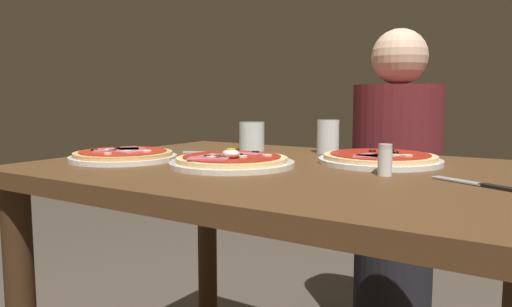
% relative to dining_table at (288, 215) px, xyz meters
% --- Properties ---
extents(dining_table, '(1.21, 0.85, 0.77)m').
position_rel_dining_table_xyz_m(dining_table, '(0.00, 0.00, 0.00)').
color(dining_table, brown).
rests_on(dining_table, ground).
extents(pizza_foreground, '(0.30, 0.30, 0.05)m').
position_rel_dining_table_xyz_m(pizza_foreground, '(-0.11, -0.07, 0.13)').
color(pizza_foreground, silver).
rests_on(pizza_foreground, dining_table).
extents(pizza_across_left, '(0.30, 0.30, 0.03)m').
position_rel_dining_table_xyz_m(pizza_across_left, '(0.17, 0.17, 0.13)').
color(pizza_across_left, white).
rests_on(pizza_across_left, dining_table).
extents(pizza_across_right, '(0.28, 0.28, 0.03)m').
position_rel_dining_table_xyz_m(pizza_across_right, '(-0.42, -0.13, 0.13)').
color(pizza_across_right, white).
rests_on(pizza_across_right, dining_table).
extents(water_glass_near, '(0.07, 0.07, 0.10)m').
position_rel_dining_table_xyz_m(water_glass_near, '(-0.04, 0.31, 0.16)').
color(water_glass_near, silver).
rests_on(water_glass_near, dining_table).
extents(water_glass_far, '(0.08, 0.08, 0.09)m').
position_rel_dining_table_xyz_m(water_glass_far, '(-0.26, 0.24, 0.16)').
color(water_glass_far, silver).
rests_on(water_glass_far, dining_table).
extents(fork, '(0.15, 0.07, 0.00)m').
position_rel_dining_table_xyz_m(fork, '(-0.34, 0.10, 0.12)').
color(fork, silver).
rests_on(fork, dining_table).
extents(knife, '(0.18, 0.11, 0.01)m').
position_rel_dining_table_xyz_m(knife, '(0.44, -0.04, 0.12)').
color(knife, silver).
rests_on(knife, dining_table).
extents(salt_shaker, '(0.03, 0.03, 0.07)m').
position_rel_dining_table_xyz_m(salt_shaker, '(0.24, -0.01, 0.15)').
color(salt_shaker, white).
rests_on(salt_shaker, dining_table).
extents(diner_person, '(0.32, 0.32, 1.18)m').
position_rel_dining_table_xyz_m(diner_person, '(0.03, 0.76, -0.09)').
color(diner_person, black).
rests_on(diner_person, ground).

